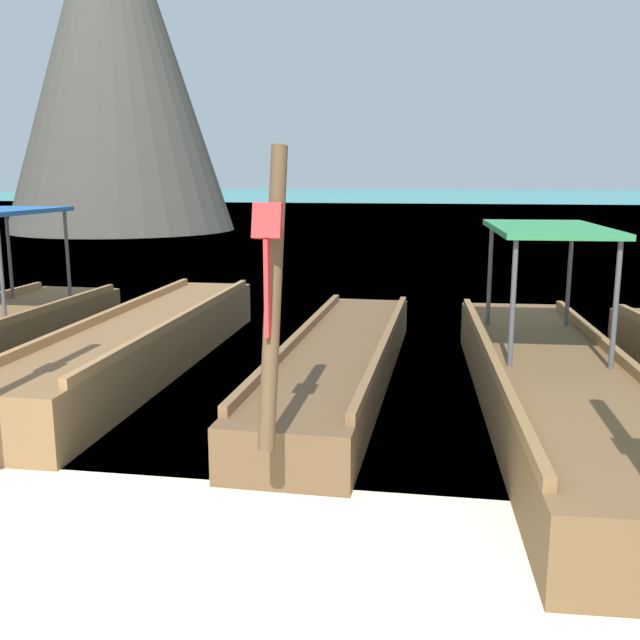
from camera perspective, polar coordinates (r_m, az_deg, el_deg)
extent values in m
plane|color=teal|center=(65.22, 8.45, 9.16)|extent=(120.00, 120.00, 0.00)
cube|color=#996C3F|center=(10.07, -22.39, 0.32)|extent=(0.21, 4.88, 0.10)
cylinder|color=#4C4C51|center=(9.97, -23.85, 3.65)|extent=(0.05, 0.05, 1.32)
cylinder|color=#4C4C51|center=(11.80, -23.30, 4.75)|extent=(0.05, 0.05, 1.32)
cylinder|color=#4C4C51|center=(11.30, -19.30, 4.79)|extent=(0.05, 0.05, 1.32)
cube|color=#235BA3|center=(10.83, -23.85, 7.87)|extent=(1.20, 1.82, 0.06)
cube|color=brown|center=(9.25, -13.63, -1.90)|extent=(1.11, 6.34, 0.62)
cube|color=#9F7246|center=(9.38, -16.50, 0.36)|extent=(0.12, 5.83, 0.10)
cube|color=#9F7246|center=(9.00, -10.84, 0.19)|extent=(0.12, 5.83, 0.10)
cube|color=brown|center=(8.39, 1.66, -3.42)|extent=(1.24, 6.06, 0.48)
cube|color=brown|center=(8.42, -1.78, -1.35)|extent=(0.20, 5.55, 0.10)
cube|color=brown|center=(8.26, 5.18, -1.63)|extent=(0.20, 5.55, 0.10)
cylinder|color=brown|center=(5.13, -3.74, 1.82)|extent=(0.13, 0.62, 2.13)
cube|color=red|center=(4.94, -4.19, 7.81)|extent=(0.20, 0.12, 0.25)
cube|color=red|center=(4.97, -4.18, 2.51)|extent=(0.03, 0.08, 0.68)
cube|color=brown|center=(7.50, 17.99, -5.38)|extent=(1.62, 6.70, 0.58)
cube|color=brown|center=(7.31, 13.33, -2.77)|extent=(0.35, 6.12, 0.10)
cube|color=brown|center=(7.56, 22.82, -2.91)|extent=(0.35, 6.12, 0.10)
cylinder|color=#4C4C51|center=(7.06, 14.97, 1.26)|extent=(0.05, 0.05, 1.21)
cylinder|color=#4C4C51|center=(7.25, 22.29, 1.05)|extent=(0.05, 0.05, 1.21)
cylinder|color=#4C4C51|center=(9.02, 13.24, 3.47)|extent=(0.05, 0.05, 1.21)
cylinder|color=#4C4C51|center=(9.17, 19.06, 3.27)|extent=(0.05, 0.05, 1.21)
cube|color=#2D844C|center=(8.04, 17.55, 6.88)|extent=(1.23, 2.24, 0.06)
cone|color=#47443D|center=(33.72, -15.91, 20.06)|extent=(9.71, 9.71, 15.43)
cone|color=#4E4B43|center=(35.62, -19.62, 11.62)|extent=(4.94, 4.94, 5.87)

